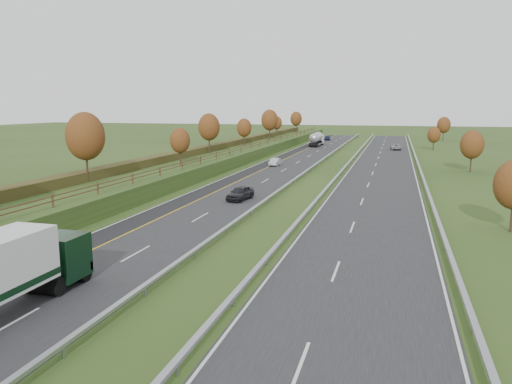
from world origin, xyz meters
TOP-DOWN VIEW (x-y plane):
  - ground at (8.00, 55.00)m, footprint 400.00×400.00m
  - near_carriageway at (0.00, 60.00)m, footprint 10.50×200.00m
  - far_carriageway at (16.50, 60.00)m, footprint 10.50×200.00m
  - hard_shoulder at (-3.75, 60.00)m, footprint 3.00×200.00m
  - lane_markings at (6.40, 59.88)m, footprint 26.75×200.00m
  - embankment_left at (-13.00, 60.00)m, footprint 12.00×200.00m
  - hedge_left at (-15.00, 60.00)m, footprint 2.20×180.00m
  - fence_left at (-8.50, 59.59)m, footprint 0.12×189.06m
  - median_barrier_near at (5.70, 60.00)m, footprint 0.32×200.00m
  - median_barrier_far at (10.80, 60.00)m, footprint 0.32×200.00m
  - outer_barrier_far at (22.30, 60.00)m, footprint 0.32×200.00m
  - trees_left at (-12.64, 56.63)m, footprint 6.64×164.30m
  - trees_far at (29.80, 89.21)m, footprint 8.45×118.60m
  - road_tanker at (-1.43, 110.12)m, footprint 2.40×11.22m
  - car_dark_near at (2.21, 32.43)m, footprint 2.37×4.68m
  - car_silver_mid at (-1.60, 64.68)m, footprint 1.51×3.98m
  - car_small_far at (-1.60, 132.30)m, footprint 2.35×4.63m
  - car_oncoming at (18.52, 103.43)m, footprint 2.63×5.18m

SIDE VIEW (x-z plane):
  - ground at x=8.00m, z-range 0.00..0.00m
  - near_carriageway at x=0.00m, z-range 0.00..0.04m
  - far_carriageway at x=16.50m, z-range 0.00..0.04m
  - hard_shoulder at x=-3.75m, z-range 0.00..0.04m
  - lane_markings at x=6.40m, z-range 0.04..0.05m
  - median_barrier_near at x=5.70m, z-range 0.26..0.97m
  - median_barrier_far at x=10.80m, z-range 0.26..0.97m
  - outer_barrier_far at x=22.30m, z-range 0.26..0.97m
  - car_small_far at x=-1.60m, z-range 0.04..1.33m
  - car_silver_mid at x=-1.60m, z-range 0.04..1.34m
  - car_oncoming at x=18.52m, z-range 0.04..1.44m
  - car_dark_near at x=2.21m, z-range 0.04..1.57m
  - embankment_left at x=-13.00m, z-range 0.00..2.00m
  - road_tanker at x=-1.43m, z-range 0.13..3.59m
  - hedge_left at x=-15.00m, z-range 2.00..3.10m
  - fence_left at x=-8.50m, z-range 2.13..3.33m
  - trees_far at x=29.80m, z-range 0.69..7.81m
  - trees_left at x=-12.64m, z-range 2.53..10.20m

